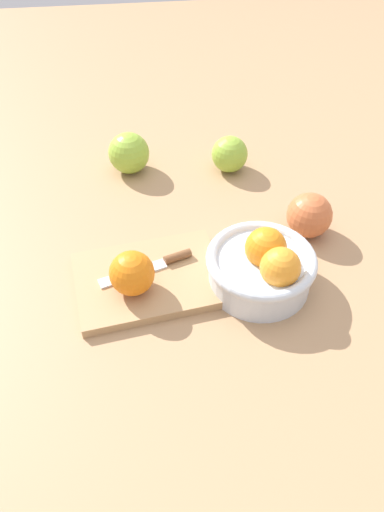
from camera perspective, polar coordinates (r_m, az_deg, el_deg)
The scene contains 8 objects.
ground_plane at distance 0.89m, azimuth -0.84°, elevation 2.04°, with size 2.40×2.40×0.00m, color tan.
bowl at distance 0.79m, azimuth 7.91°, elevation -1.15°, with size 0.17×0.17×0.10m.
cutting_board at distance 0.81m, azimuth -4.76°, elevation -2.60°, with size 0.23×0.17×0.02m, color tan.
orange_on_board at distance 0.76m, azimuth -6.75°, elevation -1.93°, with size 0.07×0.07×0.07m, color orange.
knife at distance 0.81m, azimuth -3.75°, elevation -0.86°, with size 0.15×0.06×0.01m.
apple_front_right at distance 1.03m, azimuth -7.09°, elevation 11.38°, with size 0.08×0.08×0.08m, color #8EB738.
apple_mid_left at distance 0.89m, azimuth 13.02°, elevation 4.48°, with size 0.08×0.08×0.08m, color #CC6638.
apple_front_left at distance 1.03m, azimuth 4.24°, elevation 11.31°, with size 0.07×0.07×0.07m, color #8EB738.
Camera 1 is at (0.07, 0.65, 0.60)m, focal length 35.70 mm.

